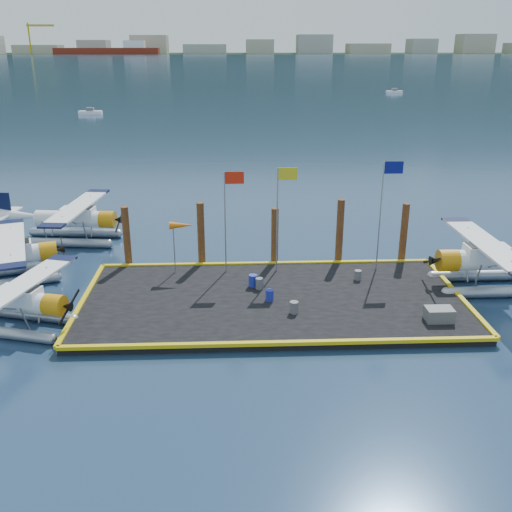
{
  "coord_description": "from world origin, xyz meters",
  "views": [
    {
      "loc": [
        -2.1,
        -27.66,
        13.04
      ],
      "look_at": [
        -0.8,
        2.0,
        2.02
      ],
      "focal_mm": 40.0,
      "sensor_mm": 36.0,
      "label": 1
    }
  ],
  "objects": [
    {
      "name": "dock",
      "position": [
        0.0,
        0.0,
        0.2
      ],
      "size": [
        20.0,
        10.0,
        0.4
      ],
      "primitive_type": "cube",
      "color": "black",
      "rests_on": "ground"
    },
    {
      "name": "seaplane_b",
      "position": [
        -15.18,
        3.77,
        1.43
      ],
      "size": [
        8.56,
        9.12,
        3.28
      ],
      "rotation": [
        0.0,
        0.0,
        -1.23
      ],
      "color": "#989CA6",
      "rests_on": "ground"
    },
    {
      "name": "drum_0",
      "position": [
        -0.99,
        1.52,
        0.74
      ],
      "size": [
        0.48,
        0.48,
        0.68
      ],
      "primitive_type": "cylinder",
      "color": "#1C279B",
      "rests_on": "dock"
    },
    {
      "name": "piling_2",
      "position": [
        0.5,
        5.4,
        1.9
      ],
      "size": [
        0.44,
        0.44,
        3.8
      ],
      "primitive_type": "cylinder",
      "color": "#3F1D12",
      "rests_on": "ground"
    },
    {
      "name": "flagpole_blue",
      "position": [
        6.7,
        3.8,
        4.69
      ],
      "size": [
        1.14,
        0.08,
        6.5
      ],
      "color": "gray",
      "rests_on": "dock"
    },
    {
      "name": "ground",
      "position": [
        0.0,
        0.0,
        0.0
      ],
      "size": [
        4000.0,
        4000.0,
        0.0
      ],
      "primitive_type": "plane",
      "color": "navy",
      "rests_on": "ground"
    },
    {
      "name": "drum_4",
      "position": [
        5.05,
        2.22,
        0.68
      ],
      "size": [
        0.4,
        0.4,
        0.56
      ],
      "primitive_type": "cylinder",
      "color": "#545459",
      "rests_on": "dock"
    },
    {
      "name": "seaplane_d",
      "position": [
        12.45,
        1.52,
        1.58
      ],
      "size": [
        9.23,
        10.16,
        3.63
      ],
      "rotation": [
        0.0,
        0.0,
        1.58
      ],
      "color": "#989CA6",
      "rests_on": "ground"
    },
    {
      "name": "crate",
      "position": [
        7.9,
        -3.09,
        0.73
      ],
      "size": [
        1.32,
        0.88,
        0.66
      ],
      "primitive_type": "cube",
      "color": "#545459",
      "rests_on": "dock"
    },
    {
      "name": "far_backdrop",
      "position": [
        239.91,
        1737.52,
        9.45
      ],
      "size": [
        3050.0,
        2050.0,
        810.0
      ],
      "color": "black",
      "rests_on": "ground"
    },
    {
      "name": "piling_0",
      "position": [
        -8.5,
        5.4,
        2.0
      ],
      "size": [
        0.44,
        0.44,
        4.0
      ],
      "primitive_type": "cylinder",
      "color": "#3F1D12",
      "rests_on": "ground"
    },
    {
      "name": "drum_5",
      "position": [
        -0.65,
        1.19,
        0.7
      ],
      "size": [
        0.43,
        0.43,
        0.61
      ],
      "primitive_type": "cylinder",
      "color": "#545459",
      "rests_on": "dock"
    },
    {
      "name": "seaplane_c",
      "position": [
        -13.16,
        10.87,
        1.51
      ],
      "size": [
        8.9,
        9.82,
        3.48
      ],
      "rotation": [
        0.0,
        0.0,
        -1.68
      ],
      "color": "#989CA6",
      "rests_on": "ground"
    },
    {
      "name": "dock_bumpers",
      "position": [
        0.0,
        0.0,
        0.49
      ],
      "size": [
        20.25,
        10.25,
        0.18
      ],
      "primitive_type": null,
      "color": "gold",
      "rests_on": "dock"
    },
    {
      "name": "seaplane_a",
      "position": [
        -12.63,
        -2.27,
        1.34
      ],
      "size": [
        8.02,
        8.63,
        3.07
      ],
      "rotation": [
        0.0,
        0.0,
        -1.84
      ],
      "color": "#989CA6",
      "rests_on": "ground"
    },
    {
      "name": "drum_3",
      "position": [
        0.93,
        -1.94,
        0.71
      ],
      "size": [
        0.43,
        0.43,
        0.61
      ],
      "primitive_type": "cylinder",
      "color": "#545459",
      "rests_on": "dock"
    },
    {
      "name": "windsock",
      "position": [
        -5.03,
        3.8,
        3.23
      ],
      "size": [
        1.4,
        0.44,
        3.12
      ],
      "color": "gray",
      "rests_on": "dock"
    },
    {
      "name": "piling_3",
      "position": [
        4.5,
        5.4,
        2.15
      ],
      "size": [
        0.44,
        0.44,
        4.3
      ],
      "primitive_type": "cylinder",
      "color": "#3F1D12",
      "rests_on": "ground"
    },
    {
      "name": "piling_1",
      "position": [
        -4.0,
        5.4,
        2.1
      ],
      "size": [
        0.44,
        0.44,
        4.2
      ],
      "primitive_type": "cylinder",
      "color": "#3F1D12",
      "rests_on": "ground"
    },
    {
      "name": "flagpole_red",
      "position": [
        -2.29,
        3.8,
        4.4
      ],
      "size": [
        1.14,
        0.08,
        6.0
      ],
      "color": "gray",
      "rests_on": "dock"
    },
    {
      "name": "flagpole_yellow",
      "position": [
        0.7,
        3.8,
        4.51
      ],
      "size": [
        1.14,
        0.08,
        6.2
      ],
      "color": "gray",
      "rests_on": "dock"
    },
    {
      "name": "drum_1",
      "position": [
        -0.19,
        -0.41,
        0.7
      ],
      "size": [
        0.43,
        0.43,
        0.6
      ],
      "primitive_type": "cylinder",
      "color": "#1C279B",
      "rests_on": "dock"
    },
    {
      "name": "piling_4",
      "position": [
        8.5,
        5.4,
        2.0
      ],
      "size": [
        0.44,
        0.44,
        4.0
      ],
      "primitive_type": "cylinder",
      "color": "#3F1D12",
      "rests_on": "ground"
    }
  ]
}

